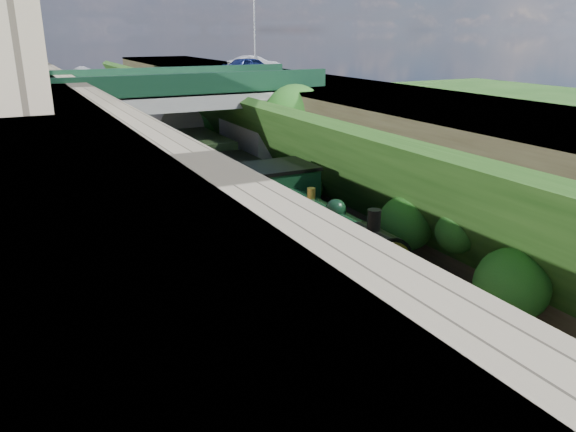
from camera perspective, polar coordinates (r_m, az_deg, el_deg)
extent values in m
plane|color=#1E4714|center=(15.42, 16.84, -20.16)|extent=(160.00, 160.00, 0.00)
cube|color=#473F38|center=(31.12, -9.07, 0.72)|extent=(10.00, 90.00, 0.20)
cube|color=#756B56|center=(29.13, -19.76, 5.57)|extent=(1.00, 90.00, 7.00)
cube|color=#262628|center=(28.92, -26.62, 4.61)|extent=(6.00, 90.00, 7.00)
cube|color=#262628|center=(34.38, 5.99, 7.72)|extent=(8.00, 90.00, 6.25)
cube|color=#1E4714|center=(32.27, -0.81, 6.36)|extent=(4.02, 90.00, 6.36)
sphere|color=#194C14|center=(18.80, 21.80, -6.51)|extent=(2.35, 2.35, 2.35)
sphere|color=#194C14|center=(20.70, 16.78, -1.57)|extent=(1.54, 1.54, 1.54)
sphere|color=#194C14|center=(22.41, 11.94, -0.70)|extent=(2.21, 2.21, 2.21)
sphere|color=#194C14|center=(24.62, 10.91, 6.31)|extent=(1.88, 1.88, 1.88)
sphere|color=#194C14|center=(27.91, 6.20, 8.65)|extent=(1.75, 1.75, 1.75)
sphere|color=#194C14|center=(28.79, 1.60, 3.28)|extent=(2.15, 2.15, 2.15)
sphere|color=#194C14|center=(31.72, -1.44, 4.53)|extent=(1.40, 1.40, 1.40)
sphere|color=#194C14|center=(34.35, -1.11, 9.95)|extent=(1.95, 1.95, 1.95)
sphere|color=#194C14|center=(36.81, -5.20, 6.59)|extent=(1.81, 1.81, 1.81)
sphere|color=#194C14|center=(40.18, -7.81, 6.33)|extent=(2.23, 2.23, 2.23)
sphere|color=#194C14|center=(42.42, -7.71, 9.19)|extent=(2.02, 2.02, 2.02)
sphere|color=#194C14|center=(46.34, -10.26, 8.41)|extent=(1.70, 1.70, 1.70)
sphere|color=#194C14|center=(49.51, -11.91, 8.00)|extent=(1.79, 1.79, 1.79)
sphere|color=#194C14|center=(50.75, -12.02, 8.79)|extent=(1.52, 1.52, 1.52)
sphere|color=#194C14|center=(54.56, -11.82, 11.95)|extent=(1.23, 1.23, 1.23)
sphere|color=#194C14|center=(57.56, -11.99, 13.52)|extent=(1.86, 1.86, 1.86)
sphere|color=#194C14|center=(59.95, -13.43, 12.17)|extent=(1.25, 1.25, 1.25)
sphere|color=#194C14|center=(64.05, -14.09, 13.04)|extent=(1.26, 1.26, 1.26)
cube|color=black|center=(30.57, -12.63, 0.43)|extent=(2.50, 90.00, 0.07)
cube|color=brown|center=(30.38, -13.95, 0.41)|extent=(0.08, 90.00, 0.14)
cube|color=brown|center=(30.71, -11.36, 0.79)|extent=(0.08, 90.00, 0.14)
cube|color=black|center=(31.45, -7.01, 1.25)|extent=(2.50, 90.00, 0.07)
cube|color=brown|center=(31.20, -8.25, 1.24)|extent=(0.08, 90.00, 0.14)
cube|color=brown|center=(31.66, -5.80, 1.60)|extent=(0.08, 90.00, 0.14)
cube|color=gray|center=(33.87, -10.91, 11.75)|extent=(16.00, 6.00, 0.90)
cube|color=#143924|center=(31.07, -9.47, 13.02)|extent=(16.00, 0.30, 1.20)
cube|color=#143924|center=(36.52, -12.32, 13.62)|extent=(16.00, 0.30, 1.20)
cube|color=gray|center=(33.15, -20.63, 5.77)|extent=(1.40, 6.40, 5.70)
cube|color=gray|center=(35.88, -3.37, 7.79)|extent=(2.40, 6.40, 5.70)
cylinder|color=black|center=(32.44, 0.74, 5.52)|extent=(0.30, 0.30, 4.40)
sphere|color=#194C14|center=(31.96, 0.76, 10.06)|extent=(3.60, 3.60, 3.60)
sphere|color=#194C14|center=(32.98, 0.87, 9.27)|extent=(2.40, 2.40, 2.40)
cylinder|color=gray|center=(43.70, -3.43, 18.12)|extent=(0.14, 0.14, 6.00)
imported|color=#111C4E|center=(40.29, -3.79, 14.83)|extent=(4.44, 2.60, 1.42)
imported|color=#ADADB2|center=(44.70, -3.47, 15.12)|extent=(4.15, 1.88, 1.32)
cube|color=black|center=(21.67, 3.56, -5.96)|extent=(2.40, 8.40, 0.60)
cube|color=black|center=(22.25, 2.28, -3.73)|extent=(2.70, 10.00, 0.35)
cube|color=maroon|center=(18.43, 10.14, -9.29)|extent=(2.70, 0.25, 0.70)
cylinder|color=black|center=(21.14, 3.38, -1.19)|extent=(1.90, 5.60, 1.90)
cylinder|color=black|center=(18.56, 8.54, -4.22)|extent=(1.96, 1.80, 1.96)
cylinder|color=white|center=(17.84, 10.36, -5.27)|extent=(1.10, 0.05, 1.10)
cylinder|color=black|center=(18.14, 8.72, -0.71)|extent=(0.44, 0.44, 0.90)
sphere|color=black|center=(20.01, 4.88, 0.66)|extent=(0.76, 0.76, 0.76)
cylinder|color=#A57F33|center=(21.46, 2.36, 2.22)|extent=(0.32, 0.32, 0.50)
cube|color=black|center=(24.11, -0.93, 1.70)|extent=(2.75, 2.40, 2.80)
cube|color=black|center=(23.73, -0.95, 5.05)|extent=(2.85, 2.50, 0.15)
cube|color=black|center=(18.93, 4.31, -8.59)|extent=(0.60, 1.40, 0.90)
cube|color=black|center=(20.22, 10.43, -7.01)|extent=(0.60, 1.40, 0.90)
cube|color=black|center=(28.56, -4.80, 0.00)|extent=(2.30, 6.00, 0.50)
cube|color=black|center=(28.48, -4.82, 0.48)|extent=(2.60, 6.00, 0.50)
cube|color=black|center=(28.14, -4.88, 2.81)|extent=(2.70, 6.00, 2.40)
cube|color=black|center=(27.83, -4.95, 5.29)|extent=(2.50, 5.60, 0.20)
cube|color=black|center=(40.11, -11.73, 4.99)|extent=(2.30, 17.00, 0.40)
cube|color=black|center=(40.05, -11.75, 5.34)|extent=(2.50, 17.00, 0.50)
cube|color=black|center=(39.75, -11.89, 7.44)|extent=(2.80, 18.00, 2.70)
cube|color=slate|center=(39.51, -12.04, 9.58)|extent=(2.90, 18.00, 0.50)
cube|color=black|center=(58.15, -16.86, 8.67)|extent=(2.30, 17.00, 0.40)
cube|color=black|center=(58.11, -16.88, 8.91)|extent=(2.50, 17.00, 0.50)
cube|color=black|center=(57.90, -17.02, 10.37)|extent=(2.80, 18.00, 2.70)
cube|color=slate|center=(57.73, -17.16, 11.84)|extent=(2.90, 18.00, 0.50)
cube|color=black|center=(76.55, -19.58, 10.57)|extent=(2.30, 17.00, 0.40)
cube|color=black|center=(76.53, -19.60, 10.75)|extent=(2.50, 17.00, 0.50)
cube|color=black|center=(76.37, -19.73, 11.86)|extent=(2.80, 18.00, 2.70)
cube|color=slate|center=(76.24, -19.85, 12.98)|extent=(2.90, 18.00, 0.50)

